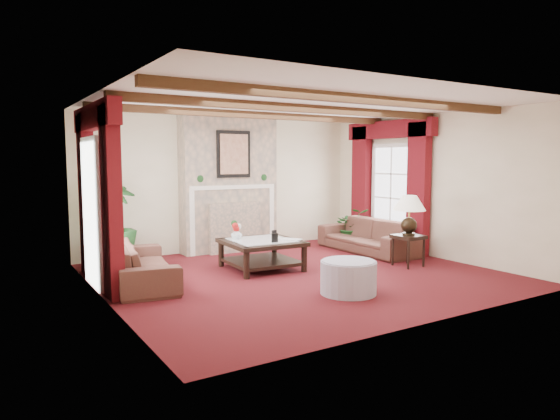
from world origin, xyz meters
TOP-DOWN VIEW (x-y plane):
  - floor at (0.00, 0.00)m, footprint 6.00×6.00m
  - ceiling at (0.00, 0.00)m, footprint 6.00×6.00m
  - back_wall at (0.00, 2.75)m, footprint 6.00×0.02m
  - left_wall at (-3.00, 0.00)m, footprint 0.02×5.50m
  - right_wall at (3.00, 0.00)m, footprint 0.02×5.50m
  - ceiling_beams at (0.00, 0.00)m, footprint 6.00×3.00m
  - fireplace at (0.00, 2.55)m, footprint 2.00×0.52m
  - french_door_left at (-2.97, 1.00)m, footprint 0.10×1.10m
  - french_door_right at (2.97, 1.00)m, footprint 0.10×1.10m
  - curtains_left at (-2.86, 1.00)m, footprint 0.20×2.40m
  - curtains_right at (2.86, 1.00)m, footprint 0.20×2.40m
  - sofa_left at (-2.30, 0.76)m, footprint 2.27×1.29m
  - sofa_right at (2.29, 0.96)m, footprint 2.23×0.70m
  - potted_palm at (-2.50, 1.99)m, footprint 2.34×2.43m
  - small_plant at (2.54, 1.76)m, footprint 1.27×1.30m
  - coffee_table at (-0.31, 0.69)m, footprint 1.26×1.26m
  - side_table at (1.98, -0.44)m, footprint 0.53×0.53m
  - ottoman at (-0.06, -1.30)m, footprint 0.77×0.77m
  - table_lamp at (1.98, -0.44)m, footprint 0.56×0.56m
  - flower_vase at (-0.62, 1.01)m, footprint 0.28×0.28m
  - book at (0.01, 0.36)m, footprint 0.26×0.23m
  - photo_frame_a at (-0.25, 0.34)m, footprint 0.12×0.03m
  - photo_frame_b at (0.01, 0.81)m, footprint 0.11×0.04m

SIDE VIEW (x-z plane):
  - floor at x=0.00m, z-range 0.00..0.00m
  - ottoman at x=-0.06m, z-range 0.00..0.45m
  - coffee_table at x=-0.31m, z-range 0.00..0.49m
  - side_table at x=1.98m, z-range 0.00..0.54m
  - small_plant at x=2.54m, z-range 0.00..0.63m
  - sofa_left at x=-2.30m, z-range 0.00..0.81m
  - sofa_right at x=2.29m, z-range 0.00..0.87m
  - potted_palm at x=-2.50m, z-range 0.00..0.91m
  - photo_frame_b at x=0.01m, z-range 0.49..0.63m
  - photo_frame_a at x=-0.25m, z-range 0.49..0.65m
  - flower_vase at x=-0.62m, z-range 0.49..0.67m
  - book at x=0.01m, z-range 0.49..0.81m
  - table_lamp at x=1.98m, z-range 0.54..1.25m
  - back_wall at x=0.00m, z-range 0.00..2.70m
  - left_wall at x=-3.00m, z-range 0.00..2.70m
  - right_wall at x=3.00m, z-range 0.00..2.70m
  - french_door_left at x=-2.97m, z-range 1.05..3.21m
  - french_door_right at x=2.97m, z-range 1.05..3.21m
  - curtains_left at x=-2.86m, z-range 1.28..3.83m
  - curtains_right at x=2.86m, z-range 1.28..3.83m
  - ceiling_beams at x=0.00m, z-range 2.58..2.70m
  - ceiling at x=0.00m, z-range 2.70..2.70m
  - fireplace at x=0.00m, z-range 1.35..4.05m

